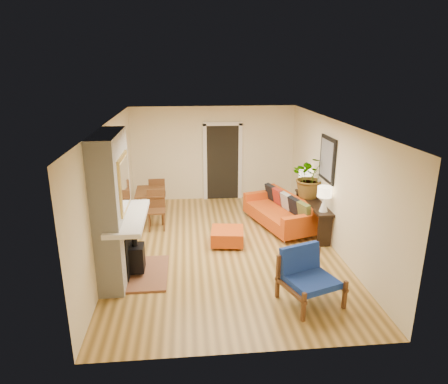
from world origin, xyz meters
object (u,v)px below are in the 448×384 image
Objects in this scene: ottoman at (227,236)px; blue_chair at (307,273)px; console_table at (313,207)px; houseplant at (311,177)px; lamp_far at (305,178)px; sofa at (281,212)px; dining_table at (154,196)px; lamp_near at (324,196)px.

blue_chair is at bearing -64.25° from ottoman.
houseplant is at bearing 92.08° from console_table.
lamp_far is (2.01, 1.29, 0.87)m from ottoman.
dining_table is (-3.01, 0.70, 0.24)m from sofa.
houseplant is at bearing 72.62° from blue_chair.
dining_table is at bearing 174.55° from lamp_far.
lamp_far reaches higher than blue_chair.
dining_table is at bearing 135.13° from ottoman.
lamp_near is 0.96m from houseplant.
lamp_near is (0.63, -1.05, 0.71)m from sofa.
lamp_near is (2.01, -0.12, 0.87)m from ottoman.
blue_chair reaches higher than ottoman.
lamp_far is at bearing 88.74° from houseplant.
ottoman is 0.76× the size of houseplant.
houseplant reaches higher than blue_chair.
houseplant is at bearing -91.26° from lamp_far.
lamp_near is at bearing -90.00° from console_table.
sofa is 2.92× the size of ottoman.
sofa is 4.06× the size of lamp_near.
dining_table is (-1.64, 1.63, 0.40)m from ottoman.
houseplant is (0.94, 3.01, 0.75)m from blue_chair.
lamp_far reaches higher than sofa.
blue_chair is at bearing -107.38° from houseplant.
sofa is 2.08× the size of blue_chair.
lamp_far is at bearing 74.64° from blue_chair.
ottoman is at bearing -147.34° from lamp_far.
console_table is (2.01, 0.55, 0.38)m from ottoman.
houseplant reaches higher than lamp_far.
houseplant reaches higher than sofa.
blue_chair is at bearing -109.19° from console_table.
dining_table is 1.71× the size of houseplant.
lamp_near is at bearing -89.39° from houseplant.
blue_chair reaches higher than sofa.
blue_chair is 0.57× the size of console_table.
lamp_far is at bearing -5.45° from dining_table.
sofa is 2.22× the size of houseplant.
dining_table is 4.07m from lamp_near.
ottoman is 2.35m from dining_table.
sofa is 3.10m from dining_table.
sofa is at bearing 121.09° from lamp_near.
sofa is 1.19× the size of console_table.
blue_chair is 1.96× the size of lamp_near.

